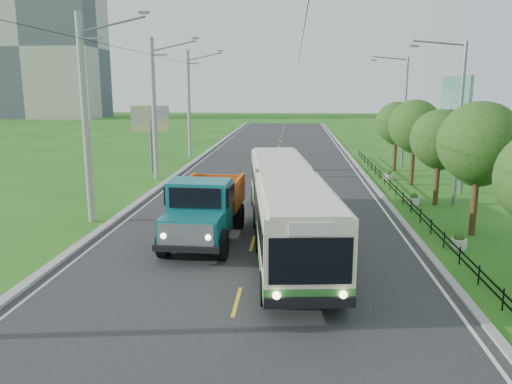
# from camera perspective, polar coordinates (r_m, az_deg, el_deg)

# --- Properties ---
(ground) EXTENTS (240.00, 240.00, 0.00)m
(ground) POSITION_cam_1_polar(r_m,az_deg,el_deg) (15.91, -2.21, -12.46)
(ground) COLOR #206217
(ground) RESTS_ON ground
(road) EXTENTS (14.00, 120.00, 0.02)m
(road) POSITION_cam_1_polar(r_m,az_deg,el_deg) (35.06, 1.49, 1.08)
(road) COLOR #28282B
(road) RESTS_ON ground
(curb_left) EXTENTS (0.40, 120.00, 0.15)m
(curb_left) POSITION_cam_1_polar(r_m,az_deg,el_deg) (36.12, -10.00, 1.32)
(curb_left) COLOR #9E9E99
(curb_left) RESTS_ON ground
(curb_right) EXTENTS (0.30, 120.00, 0.10)m
(curb_right) POSITION_cam_1_polar(r_m,az_deg,el_deg) (35.44, 13.12, 0.95)
(curb_right) COLOR #9E9E99
(curb_right) RESTS_ON ground
(edge_line_left) EXTENTS (0.12, 120.00, 0.00)m
(edge_line_left) POSITION_cam_1_polar(r_m,az_deg,el_deg) (36.00, -9.15, 1.23)
(edge_line_left) COLOR silver
(edge_line_left) RESTS_ON road
(edge_line_right) EXTENTS (0.12, 120.00, 0.00)m
(edge_line_right) POSITION_cam_1_polar(r_m,az_deg,el_deg) (35.37, 12.31, 0.92)
(edge_line_right) COLOR silver
(edge_line_right) RESTS_ON road
(centre_dash) EXTENTS (0.12, 2.20, 0.00)m
(centre_dash) POSITION_cam_1_polar(r_m,az_deg,el_deg) (15.90, -2.21, -12.39)
(centre_dash) COLOR yellow
(centre_dash) RESTS_ON road
(railing_right) EXTENTS (0.04, 40.00, 0.60)m
(railing_right) POSITION_cam_1_polar(r_m,az_deg,el_deg) (29.76, 16.47, -0.78)
(railing_right) COLOR black
(railing_right) RESTS_ON ground
(pole_near) EXTENTS (3.51, 0.32, 10.00)m
(pole_near) POSITION_cam_1_polar(r_m,az_deg,el_deg) (25.48, -18.87, 7.94)
(pole_near) COLOR gray
(pole_near) RESTS_ON ground
(pole_mid) EXTENTS (3.51, 0.32, 10.00)m
(pole_mid) POSITION_cam_1_polar(r_m,az_deg,el_deg) (36.81, -11.52, 9.33)
(pole_mid) COLOR gray
(pole_mid) RESTS_ON ground
(pole_far) EXTENTS (3.51, 0.32, 10.00)m
(pole_far) POSITION_cam_1_polar(r_m,az_deg,el_deg) (48.46, -7.64, 10.00)
(pole_far) COLOR gray
(pole_far) RESTS_ON ground
(tree_third) EXTENTS (3.60, 3.62, 6.00)m
(tree_third) POSITION_cam_1_polar(r_m,az_deg,el_deg) (24.12, 24.18, 4.71)
(tree_third) COLOR #382314
(tree_third) RESTS_ON ground
(tree_fourth) EXTENTS (3.24, 3.31, 5.40)m
(tree_fourth) POSITION_cam_1_polar(r_m,az_deg,el_deg) (29.84, 20.28, 5.41)
(tree_fourth) COLOR #382314
(tree_fourth) RESTS_ON ground
(tree_fifth) EXTENTS (3.48, 3.52, 5.80)m
(tree_fifth) POSITION_cam_1_polar(r_m,az_deg,el_deg) (35.60, 17.71, 6.93)
(tree_fifth) COLOR #382314
(tree_fifth) RESTS_ON ground
(tree_back) EXTENTS (3.30, 3.36, 5.50)m
(tree_back) POSITION_cam_1_polar(r_m,az_deg,el_deg) (41.46, 15.81, 7.38)
(tree_back) COLOR #382314
(tree_back) RESTS_ON ground
(streetlight_mid) EXTENTS (3.02, 0.20, 9.07)m
(streetlight_mid) POSITION_cam_1_polar(r_m,az_deg,el_deg) (29.83, 22.00, 7.82)
(streetlight_mid) COLOR slate
(streetlight_mid) RESTS_ON ground
(streetlight_far) EXTENTS (3.02, 0.20, 9.07)m
(streetlight_far) POSITION_cam_1_polar(r_m,az_deg,el_deg) (43.37, 16.45, 9.18)
(streetlight_far) COLOR slate
(streetlight_far) RESTS_ON ground
(planter_near) EXTENTS (0.64, 0.64, 0.67)m
(planter_near) POSITION_cam_1_polar(r_m,az_deg,el_deg) (22.43, 22.17, -5.27)
(planter_near) COLOR silver
(planter_near) RESTS_ON ground
(planter_mid) EXTENTS (0.64, 0.64, 0.67)m
(planter_mid) POSITION_cam_1_polar(r_m,az_deg,el_deg) (29.90, 17.59, -0.82)
(planter_mid) COLOR silver
(planter_mid) RESTS_ON ground
(planter_far) EXTENTS (0.64, 0.64, 0.67)m
(planter_far) POSITION_cam_1_polar(r_m,az_deg,el_deg) (37.58, 14.87, 1.84)
(planter_far) COLOR silver
(planter_far) RESTS_ON ground
(billboard_left) EXTENTS (3.00, 0.20, 5.20)m
(billboard_left) POSITION_cam_1_polar(r_m,az_deg,el_deg) (40.09, -12.00, 7.74)
(billboard_left) COLOR slate
(billboard_left) RESTS_ON ground
(billboard_right) EXTENTS (0.24, 6.00, 7.30)m
(billboard_right) POSITION_cam_1_polar(r_m,az_deg,el_deg) (36.02, 21.74, 9.09)
(billboard_right) COLOR slate
(billboard_right) RESTS_ON ground
(apartment_near) EXTENTS (28.00, 14.00, 30.00)m
(apartment_near) POSITION_cam_1_polar(r_m,az_deg,el_deg) (123.51, -23.84, 14.77)
(apartment_near) COLOR #B7B2A3
(apartment_near) RESTS_ON ground
(bus) EXTENTS (4.20, 16.10, 3.07)m
(bus) POSITION_cam_1_polar(r_m,az_deg,el_deg) (21.39, 3.38, -0.87)
(bus) COLOR #317B31
(bus) RESTS_ON ground
(dump_truck) EXTENTS (2.90, 6.87, 2.84)m
(dump_truck) POSITION_cam_1_polar(r_m,az_deg,el_deg) (21.57, -5.83, -1.46)
(dump_truck) COLOR #126E71
(dump_truck) RESTS_ON ground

